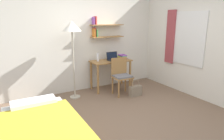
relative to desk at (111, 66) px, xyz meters
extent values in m
plane|color=brown|center=(-0.55, -1.70, -0.61)|extent=(5.28, 5.28, 0.00)
cube|color=silver|center=(-0.55, 0.33, 0.69)|extent=(4.40, 0.05, 2.60)
cube|color=#9E703D|center=(0.00, 0.19, 0.74)|extent=(0.88, 0.22, 0.02)
cube|color=orange|center=(-0.37, 0.21, 0.86)|extent=(0.02, 0.16, 0.20)
cube|color=#D13D38|center=(-0.34, 0.22, 0.87)|extent=(0.02, 0.13, 0.23)
cube|color=#4CA856|center=(-0.31, 0.20, 0.84)|extent=(0.02, 0.18, 0.18)
cube|color=#9E703D|center=(0.00, 0.19, 1.05)|extent=(0.88, 0.22, 0.02)
cube|color=purple|center=(-0.36, 0.22, 1.15)|extent=(0.03, 0.13, 0.18)
cube|color=#D13D38|center=(-0.32, 0.22, 1.16)|extent=(0.03, 0.14, 0.20)
cube|color=silver|center=(1.47, -1.70, 0.69)|extent=(0.05, 4.40, 2.60)
cube|color=silver|center=(1.43, -1.20, 0.74)|extent=(0.02, 0.90, 1.25)
cube|color=white|center=(1.44, -1.20, 0.74)|extent=(0.01, 0.84, 1.19)
cube|color=#993D42|center=(1.41, -0.64, 0.74)|extent=(0.03, 0.28, 1.35)
cube|color=silver|center=(-2.09, -1.98, -0.25)|extent=(0.93, 1.93, 0.16)
cube|color=gold|center=(-2.09, -2.10, -0.15)|extent=(0.99, 1.63, 0.04)
cube|color=white|center=(-2.09, -1.20, -0.12)|extent=(0.68, 0.28, 0.10)
cube|color=#9E703D|center=(0.00, 0.00, 0.14)|extent=(1.04, 0.51, 0.03)
cylinder|color=#9E703D|center=(-0.47, -0.21, -0.24)|extent=(0.06, 0.06, 0.73)
cylinder|color=#9E703D|center=(0.47, -0.21, -0.24)|extent=(0.06, 0.06, 0.73)
cylinder|color=#9E703D|center=(-0.47, 0.21, -0.24)|extent=(0.06, 0.06, 0.73)
cylinder|color=#9E703D|center=(0.47, 0.21, -0.24)|extent=(0.06, 0.06, 0.73)
cube|color=#9E703D|center=(0.02, -0.53, -0.17)|extent=(0.45, 0.41, 0.03)
cube|color=slate|center=(0.02, -0.53, -0.14)|extent=(0.42, 0.38, 0.04)
cube|color=#9E703D|center=(0.03, -0.36, 0.08)|extent=(0.42, 0.06, 0.40)
cylinder|color=#9E703D|center=(-0.17, -0.68, -0.39)|extent=(0.04, 0.04, 0.43)
cylinder|color=#9E703D|center=(0.19, -0.70, -0.39)|extent=(0.04, 0.04, 0.43)
cylinder|color=#9E703D|center=(-0.15, -0.37, -0.39)|extent=(0.04, 0.04, 0.43)
cylinder|color=#9E703D|center=(0.21, -0.39, -0.39)|extent=(0.04, 0.04, 0.43)
cylinder|color=#B2A893|center=(-1.05, -0.14, -0.60)|extent=(0.24, 0.24, 0.02)
cylinder|color=#B2A893|center=(-1.05, -0.14, 0.17)|extent=(0.03, 0.03, 1.52)
cone|color=silver|center=(-1.05, -0.14, 1.04)|extent=(0.41, 0.41, 0.22)
cube|color=black|center=(0.07, -0.03, 0.16)|extent=(0.32, 0.21, 0.01)
cube|color=black|center=(0.07, 0.05, 0.27)|extent=(0.31, 0.04, 0.20)
cube|color=black|center=(0.07, 0.05, 0.27)|extent=(0.28, 0.03, 0.17)
cylinder|color=silver|center=(-0.34, 0.05, 0.26)|extent=(0.06, 0.06, 0.22)
cube|color=purple|center=(0.36, 0.01, 0.17)|extent=(0.18, 0.22, 0.03)
cube|color=gold|center=(0.35, 0.01, 0.20)|extent=(0.14, 0.24, 0.03)
cube|color=#4CA856|center=(0.35, 0.00, 0.23)|extent=(0.14, 0.24, 0.03)
cube|color=purple|center=(0.36, 0.01, 0.26)|extent=(0.19, 0.24, 0.03)
cube|color=gray|center=(0.25, -0.76, -0.48)|extent=(0.31, 0.12, 0.25)
torus|color=gray|center=(0.25, -0.76, -0.31)|extent=(0.22, 0.02, 0.22)
camera|label=1|loc=(-2.46, -4.39, 1.18)|focal=31.81mm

